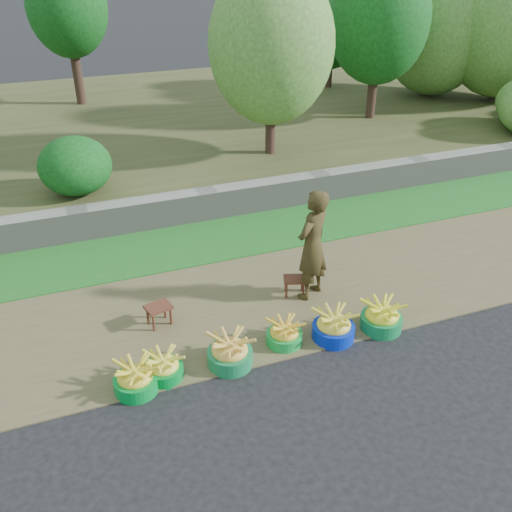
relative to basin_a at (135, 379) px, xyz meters
name	(u,v)px	position (x,y,z in m)	size (l,w,h in m)	color
ground_plane	(302,356)	(2.02, -0.13, -0.17)	(120.00, 120.00, 0.00)	black
dirt_shoulder	(265,301)	(2.02, 1.12, -0.16)	(80.00, 2.50, 0.02)	brown
grass_verge	(222,238)	(2.02, 3.12, -0.15)	(80.00, 1.50, 0.04)	#226E24
retaining_wall	(207,204)	(2.02, 3.97, 0.11)	(80.00, 0.35, 0.55)	gray
earth_bank	(151,127)	(2.02, 8.87, 0.08)	(80.00, 10.00, 0.50)	#464825
vegetation	(70,51)	(0.26, 6.92, 2.34)	(32.33, 8.32, 4.23)	#36231B
basin_a	(135,379)	(0.00, 0.00, 0.00)	(0.51, 0.51, 0.38)	#038931
basin_b	(163,367)	(0.34, 0.10, -0.01)	(0.46, 0.46, 0.35)	#00832D
basin_c	(230,352)	(1.14, 0.05, 0.02)	(0.55, 0.55, 0.41)	#177A45
basin_d	(284,334)	(1.91, 0.17, -0.02)	(0.46, 0.46, 0.34)	green
basin_e	(334,327)	(2.54, 0.06, 0.01)	(0.55, 0.55, 0.41)	#0726C2
basin_f	(382,317)	(3.22, 0.02, 0.01)	(0.55, 0.55, 0.41)	#127C41
stool_left	(159,310)	(0.52, 1.11, 0.08)	(0.38, 0.32, 0.29)	#54291B
stool_right	(295,281)	(2.47, 1.13, 0.07)	(0.37, 0.33, 0.27)	#54291B
vendor_woman	(312,245)	(2.68, 1.05, 0.66)	(0.59, 0.39, 1.61)	black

